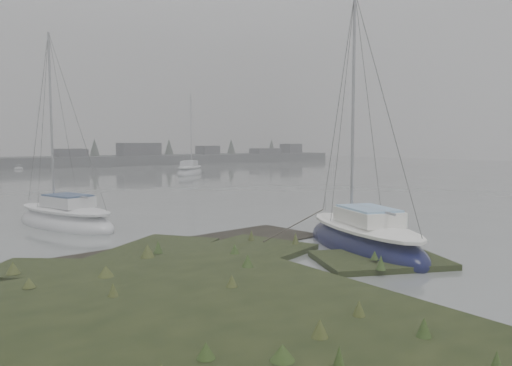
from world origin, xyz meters
name	(u,v)px	position (x,y,z in m)	size (l,w,h in m)	color
ground	(59,187)	(0.00, 30.00, 0.00)	(160.00, 160.00, 0.00)	slate
far_shoreline	(177,158)	(26.84, 61.90, 0.85)	(60.00, 8.00, 4.15)	#4C4F51
sailboat_main	(364,241)	(1.50, 0.99, 0.28)	(3.97, 6.63, 8.89)	#0B0E33
sailboat_white	(65,220)	(-4.89, 11.14, 0.26)	(3.52, 6.30, 8.46)	silver
sailboat_far_b	(190,171)	(15.29, 37.07, 0.29)	(6.07, 6.40, 9.38)	silver
sailboat_far_c	(5,168)	(1.46, 59.50, 0.21)	(4.52, 4.45, 6.74)	#9EA0A6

